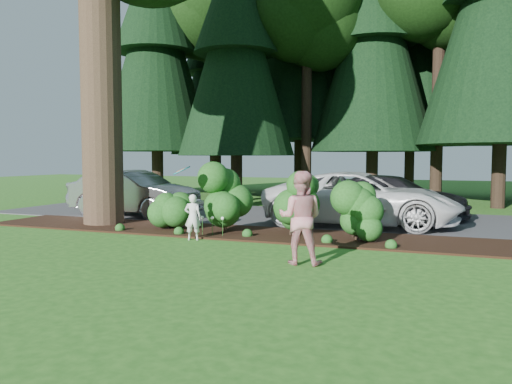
{
  "coord_description": "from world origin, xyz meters",
  "views": [
    {
      "loc": [
        5.53,
        -9.49,
        2.13
      ],
      "look_at": [
        1.25,
        1.62,
        1.3
      ],
      "focal_mm": 35.0,
      "sensor_mm": 36.0,
      "label": 1
    }
  ],
  "objects_px": {
    "car_white_suv": "(361,199)",
    "car_dark_suv": "(393,197)",
    "adult": "(300,218)",
    "child": "(193,217)",
    "frisbee": "(182,170)",
    "car_silver_wagon": "(133,193)"
  },
  "relations": [
    {
      "from": "car_white_suv",
      "to": "car_dark_suv",
      "type": "distance_m",
      "value": 2.48
    },
    {
      "from": "car_dark_suv",
      "to": "adult",
      "type": "bearing_deg",
      "value": 176.65
    },
    {
      "from": "car_dark_suv",
      "to": "child",
      "type": "height_order",
      "value": "car_dark_suv"
    },
    {
      "from": "car_dark_suv",
      "to": "child",
      "type": "xyz_separation_m",
      "value": [
        -4.33,
        -6.51,
        -0.17
      ]
    },
    {
      "from": "child",
      "to": "frisbee",
      "type": "distance_m",
      "value": 1.24
    },
    {
      "from": "car_silver_wagon",
      "to": "child",
      "type": "relative_size",
      "value": 4.16
    },
    {
      "from": "car_white_suv",
      "to": "child",
      "type": "bearing_deg",
      "value": 138.41
    },
    {
      "from": "car_white_suv",
      "to": "adult",
      "type": "distance_m",
      "value": 5.92
    },
    {
      "from": "car_silver_wagon",
      "to": "adult",
      "type": "height_order",
      "value": "adult"
    },
    {
      "from": "car_silver_wagon",
      "to": "frisbee",
      "type": "distance_m",
      "value": 5.81
    },
    {
      "from": "car_white_suv",
      "to": "child",
      "type": "xyz_separation_m",
      "value": [
        -3.62,
        -4.14,
        -0.26
      ]
    },
    {
      "from": "car_white_suv",
      "to": "child",
      "type": "relative_size",
      "value": 5.0
    },
    {
      "from": "car_silver_wagon",
      "to": "child",
      "type": "xyz_separation_m",
      "value": [
        4.45,
        -3.78,
        -0.25
      ]
    },
    {
      "from": "car_white_suv",
      "to": "car_silver_wagon",
      "type": "bearing_deg",
      "value": 92.14
    },
    {
      "from": "car_silver_wagon",
      "to": "car_dark_suv",
      "type": "xyz_separation_m",
      "value": [
        8.78,
        2.73,
        -0.08
      ]
    },
    {
      "from": "car_silver_wagon",
      "to": "car_white_suv",
      "type": "distance_m",
      "value": 8.08
    },
    {
      "from": "car_silver_wagon",
      "to": "car_white_suv",
      "type": "height_order",
      "value": "car_white_suv"
    },
    {
      "from": "car_silver_wagon",
      "to": "car_white_suv",
      "type": "bearing_deg",
      "value": -81.38
    },
    {
      "from": "car_silver_wagon",
      "to": "adult",
      "type": "distance_m",
      "value": 9.59
    },
    {
      "from": "child",
      "to": "adult",
      "type": "distance_m",
      "value": 3.83
    },
    {
      "from": "frisbee",
      "to": "car_white_suv",
      "type": "bearing_deg",
      "value": 47.81
    },
    {
      "from": "car_dark_suv",
      "to": "adult",
      "type": "height_order",
      "value": "adult"
    }
  ]
}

